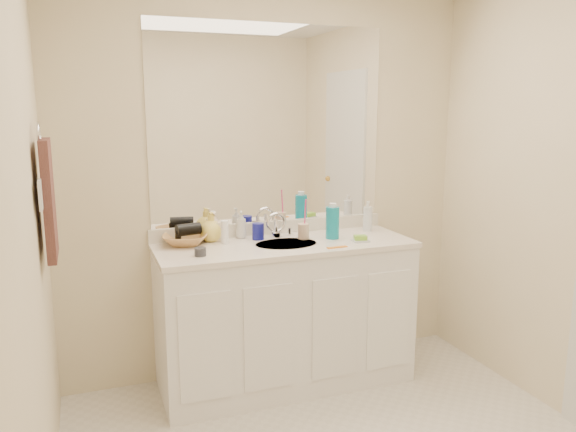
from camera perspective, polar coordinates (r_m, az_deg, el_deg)
The scene contains 26 objects.
wall_back at distance 3.51m, azimuth -1.86°, elevation 3.35°, with size 2.60×0.02×2.40m, color beige.
wall_left at distance 2.06m, azimuth -25.26°, elevation -3.15°, with size 0.02×2.60×2.40m, color beige.
vanity_cabinet at distance 3.45m, azimuth -0.30°, elevation -10.10°, with size 1.50×0.55×0.85m, color white.
countertop at distance 3.32m, azimuth -0.30°, elevation -2.99°, with size 1.52×0.57×0.03m, color white.
backsplash at distance 3.54m, azimuth -1.75°, elevation -1.17°, with size 1.52×0.03×0.08m, color silver.
sink_basin at distance 3.30m, azimuth -0.18°, elevation -3.01°, with size 0.37×0.37×0.02m, color beige.
faucet at distance 3.45m, azimuth -1.22°, elevation -1.25°, with size 0.02×0.02×0.11m, color silver.
mirror at distance 3.47m, azimuth -1.86°, elevation 9.24°, with size 1.48×0.01×1.20m, color white.
blue_mug at distance 3.39m, azimuth -3.06°, elevation -1.57°, with size 0.07×0.07×0.10m, color navy.
tan_cup at distance 3.41m, azimuth 1.58°, elevation -1.55°, with size 0.07×0.07×0.09m, color beige.
toothbrush at distance 3.39m, azimuth 1.75°, elevation 0.17°, with size 0.01×0.01×0.19m, color #E33B80.
mouthwash_bottle at distance 3.41m, azimuth 4.54°, elevation -0.69°, with size 0.08×0.08×0.19m, color #0D839F.
clear_pump_bottle at distance 3.65m, azimuth 8.09°, elevation -0.30°, with size 0.06×0.06×0.16m, color silver.
soap_dish at distance 3.37m, azimuth 7.36°, elevation -2.50°, with size 0.10×0.08×0.01m, color silver.
green_soap at distance 3.36m, azimuth 7.36°, elevation -2.19°, with size 0.07×0.05×0.03m, color #7ABC2E.
orange_comb at distance 3.21m, azimuth 5.01°, elevation -3.17°, with size 0.12×0.03×0.01m, color orange.
dark_jar at distance 3.06m, azimuth -8.90°, elevation -3.62°, with size 0.06×0.06×0.04m, color #303137.
extra_white_bottle at distance 3.29m, azimuth -6.45°, elevation -1.65°, with size 0.04×0.04×0.14m, color white.
soap_bottle_white at distance 3.42m, azimuth -4.77°, elevation -0.89°, with size 0.06×0.06×0.17m, color silver.
soap_bottle_cream at distance 3.38m, azimuth -7.46°, elevation -1.06°, with size 0.08×0.08×0.17m, color #FDE8CE.
soap_bottle_yellow at distance 3.37m, azimuth -7.81°, elevation -1.09°, with size 0.14×0.14×0.17m, color #FDE562.
wicker_basket at distance 3.31m, azimuth -10.40°, elevation -2.36°, with size 0.26×0.26×0.06m, color #AE7C46.
hair_dryer at distance 3.30m, azimuth -10.09°, elevation -1.35°, with size 0.07×0.07×0.14m, color black.
towel_ring at distance 2.78m, azimuth -24.00°, elevation 7.67°, with size 0.11×0.11×0.01m, color silver.
hand_towel at distance 2.81m, azimuth -23.12°, elevation 1.58°, with size 0.04×0.32×0.55m, color #351E1C.
switch_plate at distance 2.60m, azimuth -23.86°, elevation 1.97°, with size 0.01×0.09×0.13m, color silver.
Camera 1 is at (-1.11, -2.00, 1.67)m, focal length 35.00 mm.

